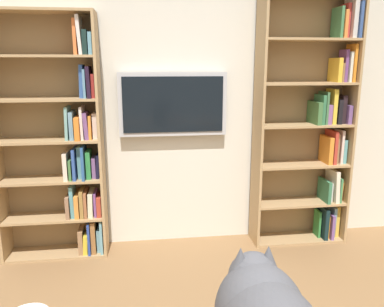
# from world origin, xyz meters

# --- Properties ---
(wall_back) EXTENTS (4.52, 0.06, 2.70)m
(wall_back) POSITION_xyz_m (0.00, -2.23, 1.35)
(wall_back) COLOR silver
(wall_back) RESTS_ON ground
(bookshelf_left) EXTENTS (0.85, 0.28, 2.19)m
(bookshelf_left) POSITION_xyz_m (-1.19, -2.06, 1.08)
(bookshelf_left) COLOR tan
(bookshelf_left) RESTS_ON ground
(bookshelf_right) EXTENTS (0.86, 0.28, 2.02)m
(bookshelf_right) POSITION_xyz_m (0.99, -2.06, 0.94)
(bookshelf_right) COLOR tan
(bookshelf_right) RESTS_ON ground
(wall_mounted_tv) EXTENTS (0.93, 0.07, 0.54)m
(wall_mounted_tv) POSITION_xyz_m (0.06, -2.15, 1.28)
(wall_mounted_tv) COLOR #B7B7BC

